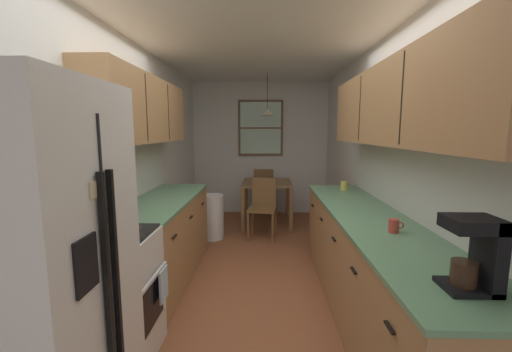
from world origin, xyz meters
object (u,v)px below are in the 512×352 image
at_px(refrigerator, 32,287).
at_px(mug_spare, 394,226).
at_px(dining_chair_near, 263,205).
at_px(mug_by_coffeemaker, 344,186).
at_px(stove_range, 106,298).
at_px(storage_canister, 128,211).
at_px(coffee_maker, 477,253).
at_px(dining_chair_far, 264,189).
at_px(table_serving_bowl, 263,181).
at_px(dining_table, 267,189).
at_px(microwave_over_range, 76,128).
at_px(trash_bin, 212,217).

height_order(refrigerator, mug_spare, refrigerator).
bearing_deg(dining_chair_near, mug_by_coffeemaker, -41.71).
height_order(stove_range, storage_canister, stove_range).
relative_size(stove_range, coffee_maker, 3.26).
bearing_deg(storage_canister, dining_chair_far, 73.36).
relative_size(storage_canister, table_serving_bowl, 0.98).
xyz_separation_m(refrigerator, dining_table, (1.08, 4.08, -0.29)).
bearing_deg(mug_by_coffeemaker, refrigerator, -128.32).
xyz_separation_m(microwave_over_range, dining_chair_far, (1.18, 4.04, -1.13)).
xyz_separation_m(refrigerator, coffee_maker, (2.00, 0.07, 0.16)).
xyz_separation_m(dining_chair_near, trash_bin, (-0.77, -0.09, -0.17)).
relative_size(microwave_over_range, storage_canister, 3.77).
relative_size(stove_range, microwave_over_range, 1.80).
bearing_deg(refrigerator, microwave_over_range, 102.80).
bearing_deg(coffee_maker, storage_canister, 152.46).
distance_m(microwave_over_range, dining_table, 3.74).
distance_m(microwave_over_range, trash_bin, 2.97).
distance_m(dining_chair_far, trash_bin, 1.61).
bearing_deg(coffee_maker, mug_by_coffeemaker, 89.76).
xyz_separation_m(refrigerator, mug_spare, (1.96, 0.90, 0.03)).
xyz_separation_m(dining_chair_far, table_serving_bowl, (-0.02, -0.75, 0.28)).
height_order(coffee_maker, table_serving_bowl, coffee_maker).
bearing_deg(trash_bin, mug_by_coffeemaker, -24.33).
distance_m(dining_chair_near, mug_by_coffeemaker, 1.41).
xyz_separation_m(microwave_over_range, dining_table, (1.24, 3.38, -1.00)).
distance_m(microwave_over_range, coffee_maker, 2.32).
xyz_separation_m(stove_range, microwave_over_range, (-0.11, 0.00, 1.16)).
xyz_separation_m(coffee_maker, mug_by_coffeemaker, (0.01, 2.47, -0.12)).
bearing_deg(dining_chair_far, dining_table, -85.34).
relative_size(stove_range, mug_spare, 10.04).
relative_size(trash_bin, coffee_maker, 1.97).
distance_m(refrigerator, storage_canister, 1.14).
bearing_deg(dining_chair_far, stove_range, -104.86).
height_order(dining_chair_far, storage_canister, storage_canister).
height_order(dining_chair_far, mug_by_coffeemaker, mug_by_coffeemaker).
relative_size(trash_bin, mug_by_coffeemaker, 6.01).
xyz_separation_m(stove_range, coffee_maker, (2.05, -0.63, 0.60)).
bearing_deg(dining_chair_far, table_serving_bowl, -91.50).
distance_m(microwave_over_range, storage_canister, 0.79).
height_order(stove_range, mug_by_coffeemaker, stove_range).
height_order(stove_range, table_serving_bowl, stove_range).
distance_m(dining_chair_far, mug_by_coffeemaker, 2.45).
distance_m(refrigerator, table_serving_bowl, 4.12).
bearing_deg(stove_range, mug_spare, 5.45).
relative_size(dining_table, storage_canister, 5.55).
bearing_deg(trash_bin, mug_spare, -54.92).
distance_m(dining_table, mug_spare, 3.32).
xyz_separation_m(microwave_over_range, trash_bin, (0.41, 2.64, -1.30)).
bearing_deg(refrigerator, storage_canister, 92.61).
distance_m(coffee_maker, mug_by_coffeemaker, 2.48).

